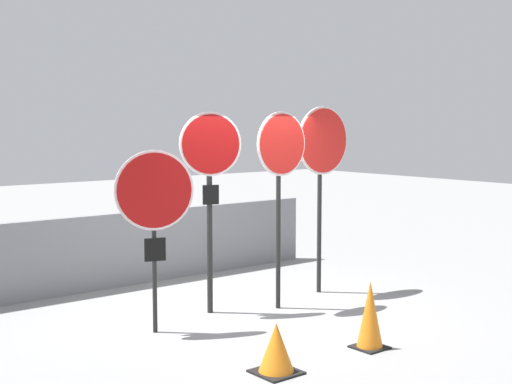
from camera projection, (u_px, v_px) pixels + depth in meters
ground_plane at (241, 310)px, 9.21m from camera, size 40.00×40.00×0.00m
fence_back at (153, 246)px, 10.87m from camera, size 5.77×0.12×1.09m
stop_sign_0 at (154, 200)px, 8.05m from camera, size 0.87×0.33×2.11m
stop_sign_1 at (210, 167)px, 8.89m from camera, size 0.77×0.29×2.55m
stop_sign_2 at (281, 161)px, 9.10m from camera, size 0.82×0.13×2.56m
stop_sign_3 at (323, 153)px, 9.98m from camera, size 0.96×0.13×2.65m
traffic_cone_0 at (276, 348)px, 6.88m from camera, size 0.42×0.42×0.50m
traffic_cone_1 at (370, 315)px, 7.64m from camera, size 0.34×0.34×0.73m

